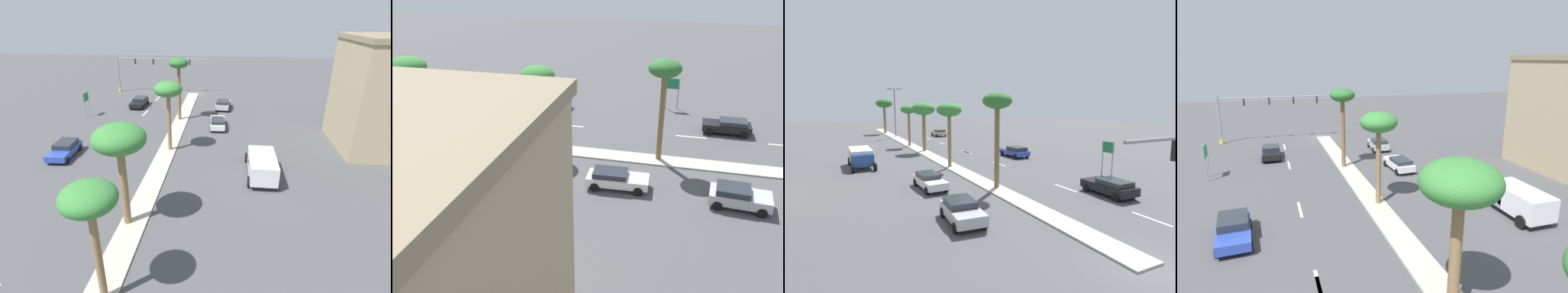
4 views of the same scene
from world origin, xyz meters
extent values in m
plane|color=#4C4C4F|center=(0.00, 29.68, 0.00)|extent=(160.00, 160.00, 0.00)
cube|color=#B7B2A3|center=(0.00, 38.16, 0.06)|extent=(1.80, 76.33, 0.12)
cube|color=silver|center=(5.61, 4.00, 0.01)|extent=(0.20, 2.80, 0.01)
cube|color=silver|center=(5.61, 12.01, 0.01)|extent=(0.20, 2.80, 0.01)
cube|color=silver|center=(5.61, 23.56, 0.01)|extent=(0.20, 2.80, 0.01)
cube|color=silver|center=(5.61, 33.43, 0.01)|extent=(0.20, 2.80, 0.01)
cube|color=silver|center=(5.61, 32.86, 0.01)|extent=(0.20, 2.80, 0.01)
cube|color=silver|center=(5.61, 43.70, 0.01)|extent=(0.20, 2.80, 0.01)
cube|color=silver|center=(5.61, 51.75, 0.01)|extent=(0.20, 2.80, 0.01)
cylinder|color=gray|center=(13.08, 13.68, 1.66)|extent=(0.10, 0.10, 3.31)
cylinder|color=gray|center=(13.08, 14.94, 1.66)|extent=(0.10, 0.10, 3.31)
cube|color=#19723F|center=(13.08, 14.31, 2.76)|extent=(0.08, 1.40, 1.10)
cylinder|color=brown|center=(0.22, 14.54, 3.58)|extent=(0.42, 0.42, 6.92)
ellipsoid|color=#2D6B2D|center=(0.22, 14.54, 7.47)|extent=(2.47, 2.47, 1.36)
cylinder|color=olive|center=(-0.29, 24.38, 3.05)|extent=(0.39, 0.39, 5.85)
ellipsoid|color=#387F38|center=(-0.29, 24.38, 6.46)|extent=(2.79, 2.79, 1.53)
cylinder|color=olive|center=(0.39, 36.59, 2.89)|extent=(0.51, 0.51, 5.54)
ellipsoid|color=#387F38|center=(0.39, 36.59, 6.25)|extent=(3.36, 3.36, 1.85)
cylinder|color=olive|center=(-0.32, 42.61, 2.84)|extent=(0.38, 0.38, 5.45)
ellipsoid|color=#387F38|center=(-0.32, 42.61, 6.01)|extent=(2.55, 2.55, 1.40)
cylinder|color=olive|center=(-0.28, 65.10, 3.13)|extent=(0.56, 0.56, 6.02)
ellipsoid|color=#2D6B2D|center=(-0.28, 65.10, 6.78)|extent=(3.62, 3.62, 1.99)
cylinder|color=slate|center=(0.23, 56.18, 4.96)|extent=(0.20, 0.20, 9.69)
cube|color=slate|center=(-0.67, 56.18, 9.66)|extent=(1.10, 0.24, 0.16)
cube|color=slate|center=(1.13, 56.18, 9.66)|extent=(1.10, 0.24, 0.16)
cube|color=black|center=(7.32, 8.94, 0.64)|extent=(1.94, 4.34, 0.65)
cube|color=#262B33|center=(7.31, 8.40, 1.15)|extent=(1.73, 2.39, 0.37)
cylinder|color=black|center=(6.43, 10.46, 0.32)|extent=(0.23, 0.64, 0.64)
cylinder|color=black|center=(8.23, 10.44, 0.32)|extent=(0.23, 0.64, 0.64)
cylinder|color=black|center=(6.40, 7.44, 0.32)|extent=(0.23, 0.64, 0.64)
cylinder|color=black|center=(8.20, 7.42, 0.32)|extent=(0.23, 0.64, 0.64)
cube|color=tan|center=(8.82, 54.61, 0.66)|extent=(2.12, 4.00, 0.69)
cube|color=#262B33|center=(8.84, 54.13, 1.19)|extent=(1.84, 2.23, 0.36)
cylinder|color=black|center=(7.83, 55.94, 0.32)|extent=(0.25, 0.65, 0.64)
cylinder|color=black|center=(9.67, 56.03, 0.32)|extent=(0.25, 0.65, 0.64)
cylinder|color=black|center=(7.97, 53.20, 0.32)|extent=(0.25, 0.65, 0.64)
cylinder|color=black|center=(9.80, 53.29, 0.32)|extent=(0.25, 0.65, 0.64)
cube|color=silver|center=(-4.92, 16.94, 0.62)|extent=(1.91, 4.37, 0.60)
cube|color=#262B33|center=(-4.95, 17.48, 1.10)|extent=(1.66, 2.43, 0.37)
cylinder|color=black|center=(-4.04, 15.47, 0.32)|extent=(0.25, 0.65, 0.64)
cylinder|color=black|center=(-5.69, 15.40, 0.32)|extent=(0.25, 0.65, 0.64)
cylinder|color=black|center=(-4.16, 18.48, 0.32)|extent=(0.25, 0.65, 0.64)
cylinder|color=black|center=(-5.81, 18.41, 0.32)|extent=(0.25, 0.65, 0.64)
cube|color=#2D47AD|center=(9.92, 26.97, 0.61)|extent=(2.22, 4.47, 0.59)
cube|color=#262B33|center=(9.95, 26.42, 1.15)|extent=(1.91, 2.50, 0.48)
cylinder|color=black|center=(8.90, 28.44, 0.32)|extent=(0.26, 0.65, 0.64)
cylinder|color=black|center=(10.76, 28.54, 0.32)|extent=(0.26, 0.65, 0.64)
cylinder|color=black|center=(9.08, 25.39, 0.32)|extent=(0.26, 0.65, 0.64)
cylinder|color=black|center=(10.94, 25.50, 0.32)|extent=(0.26, 0.65, 0.64)
cube|color=#B2B2B7|center=(-5.42, 8.79, 0.65)|extent=(2.19, 4.01, 0.67)
cube|color=#262B33|center=(-5.39, 9.27, 1.18)|extent=(1.86, 2.26, 0.39)
cylinder|color=black|center=(-4.63, 7.37, 0.32)|extent=(0.27, 0.66, 0.64)
cylinder|color=black|center=(-6.42, 7.51, 0.32)|extent=(0.27, 0.66, 0.64)
cylinder|color=black|center=(-4.42, 10.07, 0.32)|extent=(0.27, 0.66, 0.64)
cylinder|color=black|center=(-6.21, 10.21, 0.32)|extent=(0.27, 0.66, 0.64)
cube|color=#234C99|center=(-9.21, 27.63, 1.09)|extent=(2.22, 2.21, 1.29)
cube|color=silver|center=(-9.21, 29.36, 1.26)|extent=(2.22, 4.70, 1.63)
cylinder|color=black|center=(-8.10, 26.21, 0.45)|extent=(0.28, 0.90, 0.90)
cylinder|color=black|center=(-10.32, 26.21, 0.45)|extent=(0.28, 0.90, 0.90)
cylinder|color=black|center=(-8.10, 30.88, 0.45)|extent=(0.28, 0.90, 0.90)
cylinder|color=black|center=(-10.32, 30.88, 0.45)|extent=(0.28, 0.90, 0.90)
camera|label=1|loc=(-6.00, 53.02, 13.22)|focal=28.07mm
camera|label=2|loc=(-30.02, 12.92, 14.84)|focal=37.84mm
camera|label=3|loc=(-12.76, -8.44, 7.53)|focal=29.11mm
camera|label=4|loc=(7.42, 47.52, 10.92)|focal=31.24mm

